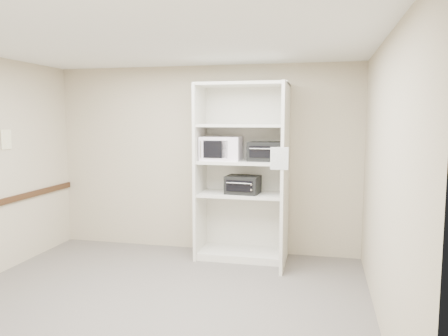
% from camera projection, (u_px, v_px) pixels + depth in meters
% --- Properties ---
extents(floor, '(4.50, 4.00, 0.01)m').
position_uv_depth(floor, '(155.00, 303.00, 4.62)').
color(floor, '#615B54').
rests_on(floor, ground).
extents(ceiling, '(4.50, 4.00, 0.01)m').
position_uv_depth(ceiling, '(150.00, 42.00, 4.32)').
color(ceiling, white).
extents(wall_back, '(4.50, 0.02, 2.70)m').
position_uv_depth(wall_back, '(204.00, 159.00, 6.41)').
color(wall_back, tan).
rests_on(wall_back, ground).
extents(wall_front, '(4.50, 0.02, 2.70)m').
position_uv_depth(wall_front, '(22.00, 221.00, 2.53)').
color(wall_front, tan).
rests_on(wall_front, ground).
extents(wall_right, '(0.02, 4.00, 2.70)m').
position_uv_depth(wall_right, '(384.00, 184.00, 3.97)').
color(wall_right, tan).
rests_on(wall_right, ground).
extents(shelving_unit, '(1.24, 0.92, 2.42)m').
position_uv_depth(shelving_unit, '(245.00, 178.00, 6.00)').
color(shelving_unit, silver).
rests_on(shelving_unit, floor).
extents(microwave, '(0.55, 0.42, 0.33)m').
position_uv_depth(microwave, '(221.00, 148.00, 6.03)').
color(microwave, white).
rests_on(microwave, shelving_unit).
extents(toaster_oven_upper, '(0.46, 0.35, 0.26)m').
position_uv_depth(toaster_oven_upper, '(265.00, 151.00, 5.91)').
color(toaster_oven_upper, black).
rests_on(toaster_oven_upper, shelving_unit).
extents(toaster_oven_lower, '(0.48, 0.38, 0.25)m').
position_uv_depth(toaster_oven_lower, '(243.00, 185.00, 5.97)').
color(toaster_oven_lower, black).
rests_on(toaster_oven_lower, shelving_unit).
extents(paper_sign, '(0.21, 0.02, 0.27)m').
position_uv_depth(paper_sign, '(279.00, 159.00, 5.24)').
color(paper_sign, white).
rests_on(paper_sign, shelving_unit).
extents(wall_poster, '(0.01, 0.18, 0.25)m').
position_uv_depth(wall_poster, '(6.00, 139.00, 5.54)').
color(wall_poster, white).
rests_on(wall_poster, wall_left).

